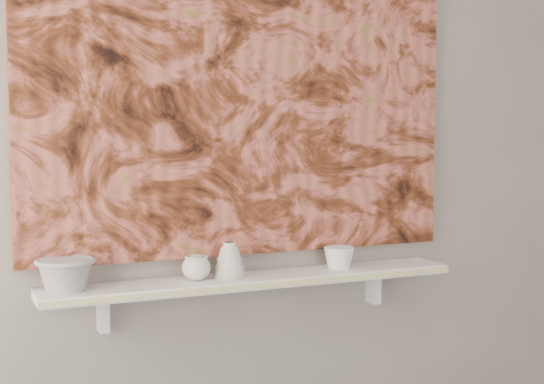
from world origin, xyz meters
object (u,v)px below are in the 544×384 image
shelf (256,280)px  cup_cream (196,268)px  bell_vessel (229,260)px  bowl_white (339,258)px  painting (246,90)px  bowl_grey (65,274)px

shelf → cup_cream: 0.21m
bell_vessel → bowl_white: 0.40m
shelf → painting: painting is taller
painting → cup_cream: size_ratio=16.64×
shelf → bell_vessel: (-0.09, 0.00, 0.07)m
bowl_grey → bell_vessel: size_ratio=1.52×
painting → bowl_white: 0.66m
cup_cream → painting: bearing=21.4°
shelf → bowl_grey: bearing=180.0°
painting → bowl_white: painting is taller
painting → bowl_grey: painting is taller
bowl_grey → painting: bearing=7.5°
shelf → cup_cream: size_ratio=15.53×
shelf → bowl_white: 0.31m
bowl_grey → bell_vessel: 0.52m
painting → bowl_white: bearing=-14.6°
bowl_grey → bowl_white: 0.92m
painting → bell_vessel: size_ratio=12.93×
cup_cream → shelf: bearing=0.0°
bell_vessel → painting: bearing=40.9°
painting → bell_vessel: bearing=-139.1°
shelf → cup_cream: bearing=180.0°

